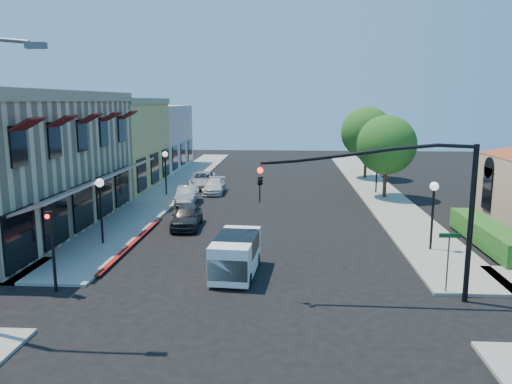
# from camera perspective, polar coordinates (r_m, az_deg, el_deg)

# --- Properties ---
(ground) EXTENTS (120.00, 120.00, 0.00)m
(ground) POSITION_cam_1_polar(r_m,az_deg,el_deg) (18.53, -0.41, -13.59)
(ground) COLOR black
(ground) RESTS_ON ground
(sidewalk_left) EXTENTS (3.50, 50.00, 0.12)m
(sidewalk_left) POSITION_cam_1_polar(r_m,az_deg,el_deg) (45.62, -9.02, 0.83)
(sidewalk_left) COLOR gray
(sidewalk_left) RESTS_ON ground
(sidewalk_right) EXTENTS (3.50, 50.00, 0.12)m
(sidewalk_right) POSITION_cam_1_polar(r_m,az_deg,el_deg) (45.16, 13.20, 0.59)
(sidewalk_right) COLOR gray
(sidewalk_right) RESTS_ON ground
(curb_red_strip) EXTENTS (0.25, 10.00, 0.06)m
(curb_red_strip) POSITION_cam_1_polar(r_m,az_deg,el_deg) (27.23, -13.90, -5.98)
(curb_red_strip) COLOR maroon
(curb_red_strip) RESTS_ON ground
(corner_brick_building) EXTENTS (11.77, 18.20, 8.10)m
(corner_brick_building) POSITION_cam_1_polar(r_m,az_deg,el_deg) (32.67, -27.08, 3.05)
(corner_brick_building) COLOR beige
(corner_brick_building) RESTS_ON ground
(yellow_stucco_building) EXTENTS (10.00, 12.00, 7.60)m
(yellow_stucco_building) POSITION_cam_1_polar(r_m,az_deg,el_deg) (46.18, -17.67, 5.27)
(yellow_stucco_building) COLOR tan
(yellow_stucco_building) RESTS_ON ground
(pink_stucco_building) EXTENTS (10.00, 12.00, 7.00)m
(pink_stucco_building) POSITION_cam_1_polar(r_m,az_deg,el_deg) (57.51, -13.34, 6.09)
(pink_stucco_building) COLOR #CEA99C
(pink_stucco_building) RESTS_ON ground
(hedge) EXTENTS (1.40, 8.00, 1.10)m
(hedge) POSITION_cam_1_polar(r_m,az_deg,el_deg) (28.94, 24.89, -5.69)
(hedge) COLOR #215217
(hedge) RESTS_ON ground
(street_tree_a) EXTENTS (4.56, 4.56, 6.48)m
(street_tree_a) POSITION_cam_1_polar(r_m,az_deg,el_deg) (39.77, 14.69, 5.24)
(street_tree_a) COLOR black
(street_tree_a) RESTS_ON ground
(street_tree_b) EXTENTS (4.94, 4.94, 7.02)m
(street_tree_b) POSITION_cam_1_polar(r_m,az_deg,el_deg) (49.57, 12.53, 6.69)
(street_tree_b) COLOR black
(street_tree_b) RESTS_ON ground
(signal_mast_arm) EXTENTS (8.01, 0.39, 6.00)m
(signal_mast_arm) POSITION_cam_1_polar(r_m,az_deg,el_deg) (19.28, 17.55, -0.39)
(signal_mast_arm) COLOR black
(signal_mast_arm) RESTS_ON ground
(secondary_signal) EXTENTS (0.28, 0.42, 3.32)m
(secondary_signal) POSITION_cam_1_polar(r_m,az_deg,el_deg) (21.13, -22.39, -4.70)
(secondary_signal) COLOR black
(secondary_signal) RESTS_ON ground
(street_name_sign) EXTENTS (0.80, 0.06, 2.50)m
(street_name_sign) POSITION_cam_1_polar(r_m,az_deg,el_deg) (20.93, 21.13, -6.51)
(street_name_sign) COLOR #595B5E
(street_name_sign) RESTS_ON ground
(lamppost_left_near) EXTENTS (0.44, 0.44, 3.57)m
(lamppost_left_near) POSITION_cam_1_polar(r_m,az_deg,el_deg) (27.14, -17.38, -0.27)
(lamppost_left_near) COLOR black
(lamppost_left_near) RESTS_ON ground
(lamppost_left_far) EXTENTS (0.44, 0.44, 3.57)m
(lamppost_left_far) POSITION_cam_1_polar(r_m,az_deg,el_deg) (40.37, -10.32, 3.40)
(lamppost_left_far) COLOR black
(lamppost_left_far) RESTS_ON ground
(lamppost_right_near) EXTENTS (0.44, 0.44, 3.57)m
(lamppost_right_near) POSITION_cam_1_polar(r_m,az_deg,el_deg) (26.38, 19.63, -0.70)
(lamppost_right_near) COLOR black
(lamppost_right_near) RESTS_ON ground
(lamppost_right_far) EXTENTS (0.44, 0.44, 3.57)m
(lamppost_right_far) POSITION_cam_1_polar(r_m,az_deg,el_deg) (41.81, 13.68, 3.51)
(lamppost_right_far) COLOR black
(lamppost_right_far) RESTS_ON ground
(white_van) EXTENTS (1.97, 4.02, 1.73)m
(white_van) POSITION_cam_1_polar(r_m,az_deg,el_deg) (21.87, -2.33, -6.99)
(white_van) COLOR white
(white_van) RESTS_ON ground
(parked_car_a) EXTENTS (1.82, 4.10, 1.37)m
(parked_car_a) POSITION_cam_1_polar(r_m,az_deg,el_deg) (30.29, -7.90, -2.78)
(parked_car_a) COLOR black
(parked_car_a) RESTS_ON ground
(parked_car_b) EXTENTS (1.66, 4.04, 1.30)m
(parked_car_b) POSITION_cam_1_polar(r_m,az_deg,el_deg) (37.28, -7.89, -0.35)
(parked_car_b) COLOR #9FA1A4
(parked_car_b) RESTS_ON ground
(parked_car_c) EXTENTS (1.69, 4.03, 1.16)m
(parked_car_c) POSITION_cam_1_polar(r_m,az_deg,el_deg) (41.27, -4.78, 0.66)
(parked_car_c) COLOR silver
(parked_car_c) RESTS_ON ground
(parked_car_d) EXTENTS (2.78, 5.14, 1.37)m
(parked_car_d) POSITION_cam_1_polar(r_m,az_deg,el_deg) (44.06, -6.09, 1.39)
(parked_car_d) COLOR #B9BBBE
(parked_car_d) RESTS_ON ground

